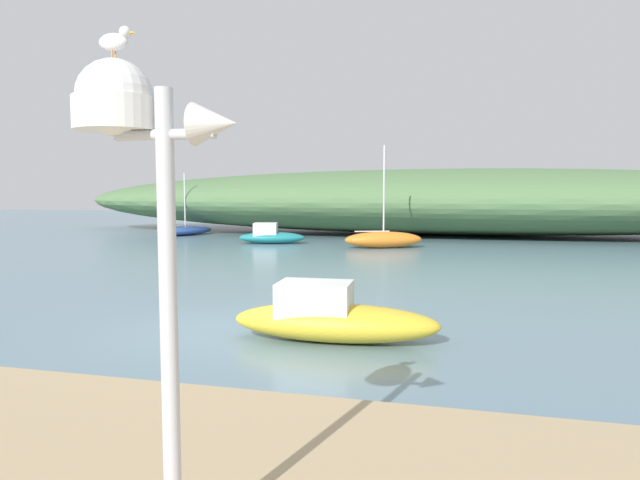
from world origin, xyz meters
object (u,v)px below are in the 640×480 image
(seagull_on_radar, at_px, (115,40))
(sailboat_mid_channel, at_px, (185,231))
(mast_structure, at_px, (133,145))
(sailboat_far_right, at_px, (383,239))
(motorboat_east_reach, at_px, (331,318))
(motorboat_near_shore, at_px, (270,236))

(seagull_on_radar, xyz_separation_m, sailboat_mid_channel, (-14.44, 28.30, -3.41))
(mast_structure, bearing_deg, sailboat_far_right, 93.92)
(sailboat_mid_channel, bearing_deg, motorboat_east_reach, -56.68)
(motorboat_near_shore, height_order, sailboat_mid_channel, sailboat_mid_channel)
(motorboat_east_reach, distance_m, sailboat_far_right, 17.13)
(seagull_on_radar, relative_size, sailboat_mid_channel, 0.06)
(motorboat_near_shore, distance_m, motorboat_east_reach, 19.35)
(sailboat_far_right, bearing_deg, seagull_on_radar, -86.35)
(mast_structure, distance_m, motorboat_near_shore, 25.59)
(motorboat_near_shore, relative_size, sailboat_mid_channel, 0.85)
(motorboat_near_shore, height_order, sailboat_far_right, sailboat_far_right)
(seagull_on_radar, bearing_deg, sailboat_mid_channel, 117.03)
(mast_structure, relative_size, seagull_on_radar, 12.43)
(sailboat_mid_channel, xyz_separation_m, motorboat_east_reach, (14.38, -21.88, 0.15))
(seagull_on_radar, relative_size, sailboat_far_right, 0.06)
(mast_structure, xyz_separation_m, sailboat_far_right, (-1.61, 23.50, -2.59))
(mast_structure, height_order, sailboat_mid_channel, sailboat_mid_channel)
(mast_structure, bearing_deg, motorboat_east_reach, 91.52)
(sailboat_mid_channel, relative_size, motorboat_east_reach, 1.12)
(seagull_on_radar, bearing_deg, mast_structure, -0.24)
(seagull_on_radar, distance_m, motorboat_east_reach, 7.20)
(sailboat_far_right, bearing_deg, sailboat_mid_channel, 159.62)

